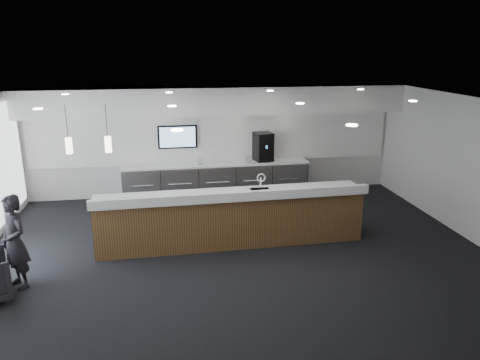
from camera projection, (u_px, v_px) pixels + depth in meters
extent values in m
plane|color=black|center=(238.00, 252.00, 9.47)|extent=(10.00, 10.00, 0.00)
cube|color=black|center=(237.00, 103.00, 8.63)|extent=(10.00, 8.00, 0.02)
cube|color=silver|center=(214.00, 140.00, 12.84)|extent=(10.00, 0.02, 3.00)
cube|color=silver|center=(472.00, 170.00, 9.84)|extent=(0.02, 8.00, 3.00)
cube|color=white|center=(216.00, 100.00, 12.09)|extent=(10.00, 0.90, 0.70)
cube|color=white|center=(214.00, 137.00, 12.78)|extent=(9.80, 0.06, 1.40)
cube|color=#94979C|center=(216.00, 181.00, 12.79)|extent=(5.00, 0.60, 0.90)
cube|color=white|center=(216.00, 164.00, 12.66)|extent=(5.06, 0.66, 0.05)
cylinder|color=white|center=(141.00, 186.00, 12.16)|extent=(0.60, 0.02, 0.02)
cylinder|color=white|center=(180.00, 184.00, 12.31)|extent=(0.60, 0.02, 0.02)
cylinder|color=white|center=(218.00, 182.00, 12.47)|extent=(0.60, 0.02, 0.02)
cylinder|color=white|center=(254.00, 181.00, 12.63)|extent=(0.60, 0.02, 0.02)
cylinder|color=white|center=(290.00, 179.00, 12.79)|extent=(0.60, 0.02, 0.02)
cube|color=black|center=(178.00, 137.00, 12.55)|extent=(1.05, 0.07, 0.62)
cube|color=#2F6DBD|center=(178.00, 137.00, 12.51)|extent=(0.95, 0.01, 0.54)
cylinder|color=#FFEAC6|center=(111.00, 139.00, 9.22)|extent=(0.12, 0.12, 0.30)
cylinder|color=#FFEAC6|center=(74.00, 140.00, 9.10)|extent=(0.12, 0.12, 0.30)
cube|color=#4D2E19|center=(231.00, 220.00, 9.74)|extent=(5.51, 0.90, 1.05)
cube|color=white|center=(231.00, 194.00, 9.59)|extent=(5.59, 0.98, 0.06)
cube|color=white|center=(235.00, 197.00, 9.16)|extent=(5.57, 0.25, 0.18)
cylinder|color=white|center=(261.00, 183.00, 9.75)|extent=(0.04, 0.04, 0.28)
torus|color=white|center=(261.00, 178.00, 9.66)|extent=(0.19, 0.03, 0.19)
cube|color=black|center=(263.00, 147.00, 12.82)|extent=(0.53, 0.58, 0.78)
cube|color=white|center=(265.00, 162.00, 12.67)|extent=(0.28, 0.12, 0.02)
cube|color=silver|center=(200.00, 161.00, 12.49)|extent=(0.14, 0.02, 0.19)
cube|color=silver|center=(248.00, 159.00, 12.66)|extent=(0.16, 0.07, 0.21)
imported|color=black|center=(15.00, 242.00, 7.91)|extent=(0.70, 0.71, 1.65)
imported|color=white|center=(276.00, 160.00, 12.84)|extent=(0.09, 0.09, 0.08)
imported|color=white|center=(271.00, 160.00, 12.81)|extent=(0.13, 0.13, 0.08)
imported|color=white|center=(266.00, 160.00, 12.79)|extent=(0.11, 0.11, 0.08)
imported|color=white|center=(261.00, 160.00, 12.77)|extent=(0.12, 0.12, 0.08)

